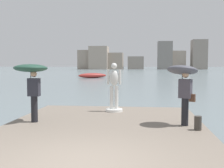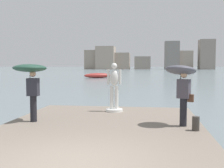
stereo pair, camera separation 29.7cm
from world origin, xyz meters
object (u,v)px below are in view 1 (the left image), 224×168
at_px(onlooker_right, 183,78).
at_px(mooring_bollard, 198,123).
at_px(onlooker_left, 31,75).
at_px(statue_white_figure, 114,91).
at_px(boat_near, 92,76).

distance_m(onlooker_right, mooring_bollard, 1.49).
distance_m(onlooker_left, onlooker_right, 4.99).
xyz_separation_m(statue_white_figure, onlooker_right, (2.45, -2.38, 0.65)).
bearing_deg(onlooker_left, mooring_bollard, -6.80).
bearing_deg(mooring_bollard, onlooker_right, 118.90).
bearing_deg(boat_near, statue_white_figure, -78.39).
bearing_deg(statue_white_figure, boat_near, 101.61).
bearing_deg(mooring_bollard, boat_near, 104.68).
distance_m(mooring_bollard, boat_near, 39.93).
relative_size(statue_white_figure, boat_near, 0.40).
bearing_deg(onlooker_left, statue_white_figure, 43.11).
bearing_deg(onlooker_right, onlooker_left, -179.93).
bearing_deg(mooring_bollard, statue_white_figure, 132.88).
xyz_separation_m(onlooker_right, boat_near, (-9.76, 37.98, -1.49)).
bearing_deg(onlooker_left, boat_near, 97.16).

